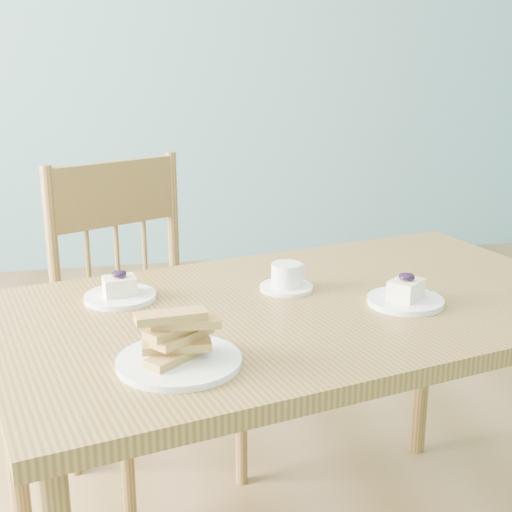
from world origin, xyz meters
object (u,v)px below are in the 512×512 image
Objects in this scene: cheesecake_plate_far at (120,292)px; biscotti_plate at (179,347)px; dining_table at (303,333)px; dining_chair at (144,324)px; cheesecake_plate_near at (406,296)px; coffee_cup at (287,278)px.

biscotti_plate reaches higher than cheesecake_plate_far.
cheesecake_plate_far reaches higher than dining_table.
dining_chair reaches higher than dining_table.
biscotti_plate reaches higher than cheesecake_plate_near.
dining_chair reaches higher than coffee_cup.
biscotti_plate is (-0.30, -0.27, 0.11)m from dining_table.
biscotti_plate is (0.10, -0.37, 0.02)m from cheesecake_plate_far.
dining_table is 0.42m from biscotti_plate.
cheesecake_plate_far reaches higher than coffee_cup.
dining_chair is (-0.34, 0.52, -0.16)m from dining_table.
coffee_cup is 0.46m from biscotti_plate.
dining_chair is at bearing 109.60° from dining_table.
cheesecake_plate_far is at bearing 159.46° from coffee_cup.
biscotti_plate is (0.04, -0.78, 0.27)m from dining_chair.
dining_table is 0.43m from cheesecake_plate_far.
cheesecake_plate_far is at bearing -125.29° from dining_chair.
dining_chair is at bearing 108.26° from coffee_cup.
coffee_cup is at bearing -79.00° from dining_chair.
dining_table is 0.24m from cheesecake_plate_near.
dining_table is at bearing -100.23° from coffee_cup.
biscotti_plate reaches higher than coffee_cup.
dining_chair reaches higher than cheesecake_plate_far.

